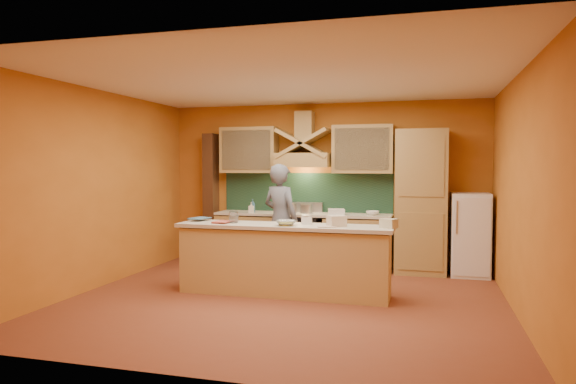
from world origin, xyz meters
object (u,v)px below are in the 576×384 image
(stove, at_px, (303,241))
(mixing_bowl, at_px, (286,223))
(person, at_px, (281,220))
(kitchen_scale, at_px, (307,220))
(fridge, at_px, (470,234))

(stove, relative_size, mixing_bowl, 3.26)
(person, relative_size, mixing_bowl, 6.35)
(kitchen_scale, height_order, mixing_bowl, kitchen_scale)
(person, height_order, mixing_bowl, person)
(kitchen_scale, bearing_deg, stove, 102.49)
(stove, distance_m, fridge, 2.71)
(stove, height_order, fridge, fridge)
(fridge, distance_m, person, 2.98)
(fridge, bearing_deg, kitchen_scale, -141.37)
(fridge, xyz_separation_m, person, (-2.88, -0.73, 0.23))
(kitchen_scale, distance_m, mixing_bowl, 0.33)
(stove, bearing_deg, mixing_bowl, -82.60)
(stove, bearing_deg, kitchen_scale, -74.70)
(fridge, distance_m, kitchen_scale, 2.86)
(person, bearing_deg, kitchen_scale, 146.60)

